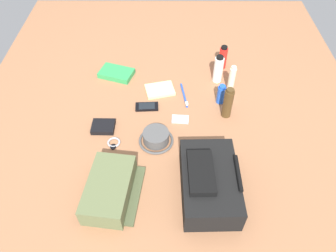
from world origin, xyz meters
The scene contains 16 objects.
ground_plane centered at (0.00, 0.00, -0.01)m, with size 2.64×2.02×0.02m, color #926041.
backpack centered at (0.32, 0.16, 0.06)m, with size 0.36×0.23×0.15m.
toiletry_pouch centered at (0.35, -0.23, 0.05)m, with size 0.30×0.24×0.09m.
bucket_hat centered at (0.06, -0.06, 0.03)m, with size 0.16×0.16×0.06m.
sunscreen_spray centered at (-0.51, 0.31, 0.07)m, with size 0.05×0.05×0.14m.
toothpaste_tube centered at (-0.39, 0.27, 0.08)m, with size 0.05×0.05×0.16m.
lotion_bottle centered at (-0.31, 0.33, 0.08)m, with size 0.03×0.03×0.16m.
deodorant_spray centered at (-0.21, 0.27, 0.05)m, with size 0.04×0.04×0.11m.
cologne_bottle centered at (-0.11, 0.29, 0.08)m, with size 0.05×0.05×0.17m.
paperback_novel centered at (-0.43, -0.30, 0.01)m, with size 0.17×0.21×0.03m.
cell_phone centered at (-0.16, -0.11, 0.01)m, with size 0.06×0.12×0.01m.
media_player centered at (-0.08, 0.06, 0.01)m, with size 0.06×0.09×0.01m.
wristwatch centered at (0.08, -0.26, 0.01)m, with size 0.07×0.06×0.01m.
toothbrush centered at (-0.24, 0.08, 0.01)m, with size 0.18×0.04×0.02m.
wallet centered at (-0.02, -0.32, 0.01)m, with size 0.09×0.11×0.02m, color black.
notepad centered at (-0.29, -0.05, 0.01)m, with size 0.11×0.15×0.02m, color beige.
Camera 1 is at (1.00, 0.00, 1.16)m, focal length 33.86 mm.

